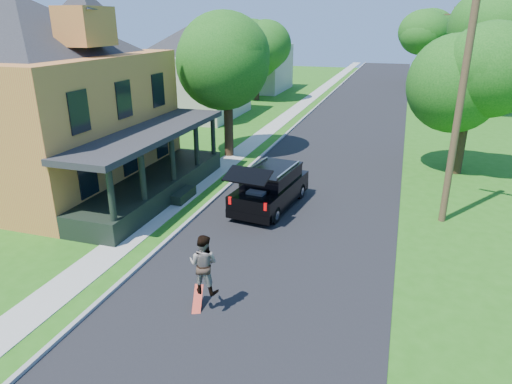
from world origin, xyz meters
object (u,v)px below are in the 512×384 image
(skateboarder, at_px, (203,264))
(utility_pole_near, at_px, (461,99))
(tree_right_near, at_px, (471,67))
(black_suv, at_px, (270,188))

(skateboarder, xyz_separation_m, utility_pole_near, (6.67, 8.62, 3.42))
(skateboarder, relative_size, utility_pole_near, 0.18)
(skateboarder, distance_m, tree_right_near, 17.75)
(black_suv, bearing_deg, tree_right_near, 50.64)
(tree_right_near, bearing_deg, skateboarder, -116.17)
(black_suv, xyz_separation_m, utility_pole_near, (7.07, 0.76, 4.03))
(skateboarder, distance_m, utility_pole_near, 11.42)
(black_suv, height_order, utility_pole_near, utility_pole_near)
(utility_pole_near, bearing_deg, tree_right_near, 99.92)
(tree_right_near, bearing_deg, black_suv, -136.35)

